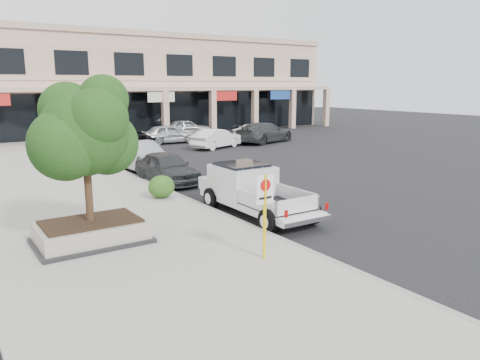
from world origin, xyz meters
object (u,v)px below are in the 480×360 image
Objects in this scene: curb_car_b at (141,156)px; lot_car_c at (264,132)px; no_parking_sign at (265,205)px; pickup_truck at (258,191)px; planter at (91,232)px; curb_car_c at (98,143)px; lot_car_e at (187,127)px; lot_car_f at (258,132)px; planter_tree at (88,132)px; lot_car_d at (125,136)px; curb_car_a at (167,168)px; lot_car_b at (216,138)px; lot_car_a at (169,134)px; curb_car_d at (88,138)px.

lot_car_c is at bearing 20.66° from curb_car_b.
pickup_truck is (2.62, 3.93, -0.73)m from no_parking_sign.
planter is 0.56× the size of pickup_truck.
lot_car_e is at bearing 40.36° from curb_car_c.
planter is at bearing 143.14° from lot_car_f.
planter_tree is 23.89m from lot_car_d.
curb_car_a reaches higher than lot_car_b.
planter is at bearing -178.40° from lot_car_d.
curb_car_a is (2.32, 11.02, -0.87)m from no_parking_sign.
lot_car_a is (12.58, 21.27, 0.30)m from planter.
lot_car_a is at bearing 59.49° from planter_tree.
no_parking_sign is at bearing -50.22° from planter_tree.
planter_tree is at bearing 114.98° from lot_car_c.
pickup_truck is 27.76m from lot_car_e.
lot_car_e is (10.56, 14.88, -0.06)m from curb_car_b.
no_parking_sign is at bearing -104.71° from curb_car_b.
no_parking_sign is 26.48m from lot_car_c.
pickup_truck is at bearing -0.92° from planter_tree.
planter_tree is 0.70× the size of pickup_truck.
lot_car_c is 1.37× the size of lot_car_f.
curb_car_d reaches higher than curb_car_a.
curb_car_d is (0.02, 21.49, -0.09)m from pickup_truck.
planter is at bearing -131.03° from planter_tree.
lot_car_c reaches higher than lot_car_d.
no_parking_sign reaches higher than lot_car_c.
curb_car_d is 9.53m from lot_car_b.
lot_car_a is at bearing 0.15° from lot_car_b.
lot_car_d is (3.05, 3.06, 0.01)m from curb_car_c.
curb_car_b is 1.10× the size of lot_car_a.
lot_car_a reaches higher than lot_car_f.
no_parking_sign is (3.49, -3.87, 1.16)m from planter.
lot_car_b is at bearing 64.45° from pickup_truck.
lot_car_b is at bearing 29.61° from curb_car_b.
pickup_truck is 1.36× the size of lot_car_f.
lot_car_d is 1.14× the size of lot_car_e.
pickup_truck reaches higher than curb_car_d.
curb_car_a is (5.80, 7.15, 0.29)m from planter.
curb_car_a is 1.01× the size of lot_car_b.
lot_car_a is at bearing 153.23° from lot_car_e.
lot_car_c is at bearing 41.92° from planter.
lot_car_c is (13.51, 10.19, 0.07)m from curb_car_a.
lot_car_d is (3.20, 11.19, -0.11)m from curb_car_b.
lot_car_e is (16.41, 25.63, -2.66)m from planter_tree.
lot_car_c is (19.18, 17.19, -2.58)m from planter_tree.
curb_car_b is 10.65m from curb_car_d.
curb_car_b is at bearing 151.61° from lot_car_a.
pickup_truck is 7.10m from curb_car_a.
planter_tree is 22.37m from curb_car_d.
lot_car_a is at bearing 63.23° from curb_car_a.
curb_car_b reaches higher than lot_car_b.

